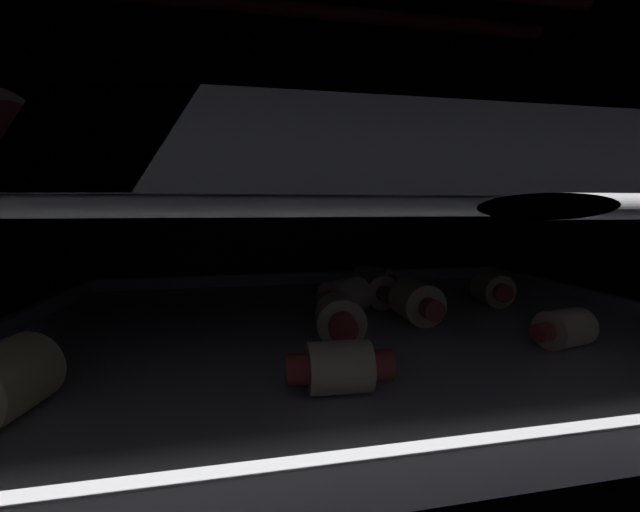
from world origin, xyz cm
name	(u,v)px	position (x,y,z in cm)	size (l,w,h in cm)	color
ground_plane	(346,474)	(0.00, 0.00, -0.60)	(58.70, 47.43, 1.20)	black
oven_wall_back	(303,211)	(0.00, 23.12, 20.69)	(58.70, 1.20, 41.37)	black
oven_rack_lower	(347,336)	(0.00, 0.00, 11.10)	(53.49, 44.13, 0.52)	#B7B7BC
baking_tray_lower	(347,328)	(0.00, 0.00, 11.80)	(49.98, 35.97, 1.92)	silver
pig_in_blanket_lower_0	(373,279)	(6.02, 11.66, 13.32)	(4.50, 4.49, 2.69)	beige
pig_in_blanket_lower_1	(340,319)	(-1.47, -3.51, 13.62)	(3.69, 5.26, 3.28)	beige
pig_in_blanket_lower_2	(375,289)	(4.16, 5.59, 13.53)	(3.41, 5.89, 3.11)	beige
pig_in_blanket_lower_3	(345,297)	(0.57, 3.04, 13.54)	(5.34, 4.65, 3.12)	beige
pig_in_blanket_lower_4	(564,328)	(12.79, -7.30, 13.25)	(5.44, 3.19, 2.55)	beige
pig_in_blanket_lower_5	(2,381)	(-18.25, -10.19, 13.66)	(4.05, 4.89, 3.37)	beige
pig_in_blanket_lower_6	(493,289)	(15.11, 3.72, 13.49)	(3.20, 4.15, 3.02)	beige
pig_in_blanket_lower_7	(339,367)	(-3.28, -10.67, 13.29)	(5.41, 2.78, 2.62)	beige
pig_in_blanket_lower_8	(418,302)	(5.73, -0.21, 13.64)	(3.33, 5.93, 3.33)	beige
oven_rack_upper	(348,207)	(0.00, 0.00, 21.20)	(53.67, 44.13, 0.70)	#B7B7BC
baking_tray_upper	(348,194)	(0.00, 0.00, 22.16)	(49.98, 35.97, 2.74)	#4C4C51
pig_in_blanket_upper_0	(353,183)	(3.38, 10.85, 23.64)	(3.25, 5.70, 2.64)	beige
pig_in_blanket_upper_1	(45,159)	(-19.19, -2.46, 23.98)	(6.55, 3.73, 3.33)	beige
pig_in_blanket_upper_3	(312,181)	(-0.31, 14.09, 24.00)	(4.36, 5.50, 3.36)	beige
pig_in_blanket_upper_4	(485,175)	(12.54, 1.91, 23.85)	(5.68, 3.94, 3.07)	beige
pig_in_blanket_upper_6	(105,154)	(-14.34, -7.57, 23.73)	(3.59, 5.19, 2.83)	beige
pig_in_blanket_upper_7	(428,162)	(2.82, -7.20, 23.76)	(4.53, 4.92, 2.88)	beige
pig_in_blanket_upper_8	(567,179)	(21.33, 2.63, 23.67)	(4.69, 3.65, 2.71)	beige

